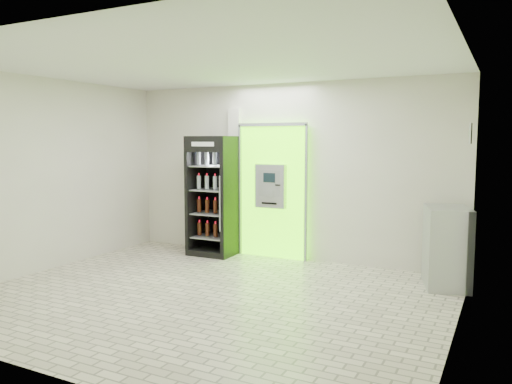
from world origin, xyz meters
The scene contains 7 objects.
ground centered at (0.00, 0.00, 0.00)m, with size 6.00×6.00×0.00m, color beige.
room_shell centered at (0.00, 0.00, 1.84)m, with size 6.00×6.00×6.00m.
atm_assembly centered at (-0.20, 2.41, 1.17)m, with size 1.30×0.24×2.33m.
pillar centered at (-0.98, 2.45, 1.30)m, with size 0.22×0.11×2.60m.
beverage_cooler centered at (-1.22, 2.15, 1.01)m, with size 0.81×0.76×2.11m.
steel_cabinet centered at (2.71, 1.90, 0.56)m, with size 0.77×0.95×1.12m.
exit_sign centered at (2.99, 1.40, 2.12)m, with size 0.02×0.22×0.26m.
Camera 1 is at (3.45, -5.37, 2.04)m, focal length 35.00 mm.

